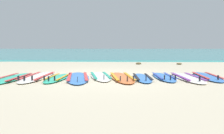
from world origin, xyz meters
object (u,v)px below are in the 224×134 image
object	(u,v)px
surfboard_4	(100,76)
surfboard_8	(187,77)
surfboard_7	(164,77)
surfboard_1	(38,77)
surfboard_3	(78,77)
surfboard_0	(13,78)
surfboard_6	(142,78)
surfboard_9	(207,76)
surfboard_2	(58,78)
surfboard_5	(122,77)

from	to	relation	value
surfboard_4	surfboard_8	xyz separation A→B (m)	(2.46, -0.17, -0.00)
surfboard_8	surfboard_7	bearing A→B (deg)	171.70
surfboard_1	surfboard_3	distance (m)	1.18
surfboard_0	surfboard_6	size ratio (longest dim) A/B	1.21
surfboard_4	surfboard_6	world-z (taller)	same
surfboard_3	surfboard_7	bearing A→B (deg)	4.57
surfboard_8	surfboard_6	bearing A→B (deg)	-175.69
surfboard_1	surfboard_4	size ratio (longest dim) A/B	1.13
surfboard_0	surfboard_9	size ratio (longest dim) A/B	1.04
surfboard_4	surfboard_3	bearing A→B (deg)	-155.75
surfboard_0	surfboard_2	bearing A→B (deg)	3.08
surfboard_1	surfboard_8	xyz separation A→B (m)	(4.26, -0.00, -0.00)
surfboard_7	surfboard_8	distance (m)	0.65
surfboard_1	surfboard_4	world-z (taller)	same
surfboard_2	surfboard_6	world-z (taller)	same
surfboard_1	surfboard_4	bearing A→B (deg)	5.49
surfboard_0	surfboard_6	bearing A→B (deg)	3.19
surfboard_5	surfboard_7	size ratio (longest dim) A/B	1.19
surfboard_2	surfboard_8	xyz separation A→B (m)	(3.61, 0.23, -0.00)
surfboard_5	surfboard_9	distance (m)	2.48
surfboard_1	surfboard_5	bearing A→B (deg)	-0.84
surfboard_8	surfboard_9	size ratio (longest dim) A/B	1.05
surfboard_4	surfboard_6	bearing A→B (deg)	-12.69
surfboard_1	surfboard_4	distance (m)	1.80
surfboard_1	surfboard_2	world-z (taller)	same
surfboard_5	surfboard_9	xyz separation A→B (m)	(2.47, 0.26, -0.00)
surfboard_3	surfboard_4	bearing A→B (deg)	24.25
surfboard_3	surfboard_7	size ratio (longest dim) A/B	1.27
surfboard_1	surfboard_5	world-z (taller)	same
surfboard_4	surfboard_5	xyz separation A→B (m)	(0.63, -0.21, 0.00)
surfboard_4	surfboard_5	bearing A→B (deg)	-18.27
surfboard_1	surfboard_5	distance (m)	2.42
surfboard_2	surfboard_9	bearing A→B (deg)	6.13
surfboard_6	surfboard_3	bearing A→B (deg)	-179.79
surfboard_0	surfboard_2	size ratio (longest dim) A/B	1.21
surfboard_3	surfboard_5	world-z (taller)	same
surfboard_2	surfboard_5	distance (m)	1.79
surfboard_1	surfboard_3	size ratio (longest dim) A/B	0.97
surfboard_0	surfboard_1	world-z (taller)	same
surfboard_5	surfboard_7	bearing A→B (deg)	6.04
surfboard_2	surfboard_4	size ratio (longest dim) A/B	0.87
surfboard_7	surfboard_8	size ratio (longest dim) A/B	0.86
surfboard_1	surfboard_9	distance (m)	4.90
surfboard_9	surfboard_3	bearing A→B (deg)	-174.93
surfboard_1	surfboard_7	xyz separation A→B (m)	(3.62, 0.09, 0.00)
surfboard_3	surfboard_7	world-z (taller)	same
surfboard_2	surfboard_8	size ratio (longest dim) A/B	0.82
surfboard_3	surfboard_9	bearing A→B (deg)	5.07
surfboard_6	surfboard_8	size ratio (longest dim) A/B	0.82
surfboard_0	surfboard_1	size ratio (longest dim) A/B	0.93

